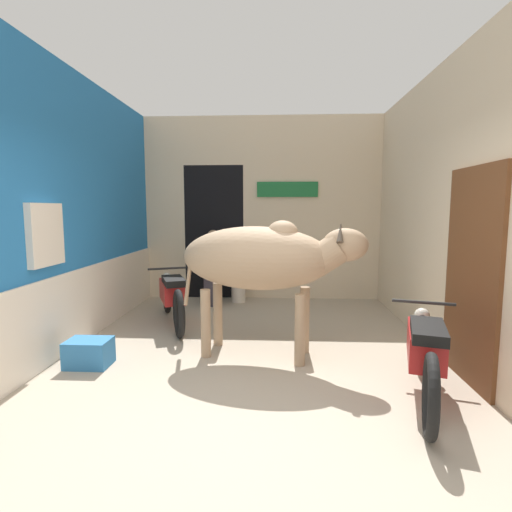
{
  "coord_description": "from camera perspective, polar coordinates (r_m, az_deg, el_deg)",
  "views": [
    {
      "loc": [
        0.28,
        -3.01,
        1.63
      ],
      "look_at": [
        0.02,
        1.89,
        1.05
      ],
      "focal_mm": 28.0,
      "sensor_mm": 36.0,
      "label": 1
    }
  ],
  "objects": [
    {
      "name": "wall_right_with_door",
      "position": [
        5.4,
        23.93,
        5.91
      ],
      "size": [
        0.22,
        4.2,
        3.26
      ],
      "color": "beige",
      "rests_on": "ground_plane"
    },
    {
      "name": "motorcycle_far",
      "position": [
        5.79,
        -11.91,
        -5.46
      ],
      "size": [
        0.87,
        1.81,
        0.74
      ],
      "color": "black",
      "rests_on": "ground_plane"
    },
    {
      "name": "shopkeeper_seated",
      "position": [
        6.8,
        -6.14,
        -1.33
      ],
      "size": [
        0.38,
        0.33,
        1.28
      ],
      "color": "#3D3842",
      "rests_on": "ground_plane"
    },
    {
      "name": "cow",
      "position": [
        4.36,
        1.03,
        -0.44
      ],
      "size": [
        2.09,
        1.04,
        1.51
      ],
      "color": "tan",
      "rests_on": "ground_plane"
    },
    {
      "name": "crate",
      "position": [
        4.62,
        -22.77,
        -12.64
      ],
      "size": [
        0.44,
        0.32,
        0.28
      ],
      "color": "teal",
      "rests_on": "ground_plane"
    },
    {
      "name": "motorcycle_near",
      "position": [
        3.83,
        23.02,
        -12.27
      ],
      "size": [
        0.74,
        1.89,
        0.74
      ],
      "color": "black",
      "rests_on": "ground_plane"
    },
    {
      "name": "wall_back_with_doorway",
      "position": [
        7.52,
        -1.93,
        5.36
      ],
      "size": [
        4.22,
        0.93,
        3.26
      ],
      "color": "beige",
      "rests_on": "ground_plane"
    },
    {
      "name": "wall_left_shopfront",
      "position": [
        5.66,
        -22.97,
        5.66
      ],
      "size": [
        0.25,
        4.2,
        3.26
      ],
      "color": "#236BAD",
      "rests_on": "ground_plane"
    },
    {
      "name": "ground_plane",
      "position": [
        3.43,
        -2.14,
        -21.64
      ],
      "size": [
        30.0,
        30.0,
        0.0
      ],
      "primitive_type": "plane",
      "color": "tan"
    },
    {
      "name": "plastic_stool",
      "position": [
        7.03,
        -2.53,
        -4.54
      ],
      "size": [
        0.35,
        0.35,
        0.48
      ],
      "color": "beige",
      "rests_on": "ground_plane"
    }
  ]
}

